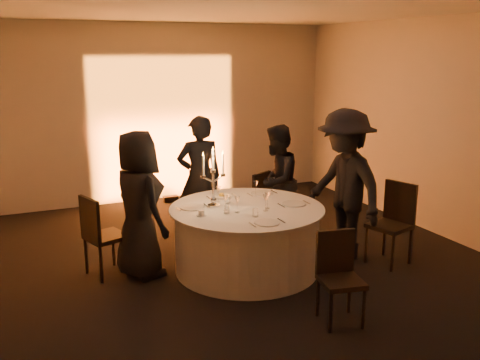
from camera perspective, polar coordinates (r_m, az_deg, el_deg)
name	(u,v)px	position (r m, az deg, el deg)	size (l,w,h in m)	color
floor	(247,269)	(6.46, 0.72, -9.48)	(7.00, 7.00, 0.00)	black
ceiling	(248,6)	(5.96, 0.81, 18.11)	(7.00, 7.00, 0.00)	silver
wall_back	(163,113)	(9.30, -8.21, 7.10)	(7.00, 7.00, 0.00)	#B7B1AA
wall_right	(450,130)	(7.75, 21.51, 5.01)	(7.00, 7.00, 0.00)	#B7B1AA
uplighter_fixture	(171,199)	(9.29, -7.41, -2.00)	(0.25, 0.12, 0.10)	black
banquet_table	(247,239)	(6.32, 0.73, -6.27)	(1.80, 1.80, 0.77)	black
chair_left	(100,232)	(6.30, -14.75, -5.36)	(0.53, 0.53, 0.95)	black
chair_back_left	(201,195)	(7.64, -4.13, -1.65)	(0.41, 0.41, 0.94)	black
chair_back_right	(256,198)	(7.62, 1.68, -1.94)	(0.52, 0.52, 0.88)	black
chair_right	(394,218)	(6.76, 16.08, -3.92)	(0.54, 0.54, 0.99)	black
chair_front	(339,272)	(5.24, 10.47, -9.59)	(0.45, 0.45, 0.87)	black
guest_left	(139,205)	(6.13, -10.74, -2.61)	(0.82, 0.54, 1.69)	black
guest_back_left	(200,178)	(7.31, -4.34, 0.26)	(0.62, 0.41, 1.70)	black
guest_back_right	(276,181)	(7.38, 3.91, -0.14)	(0.76, 0.59, 1.56)	black
guest_right	(344,186)	(6.63, 11.06, -0.59)	(1.21, 0.69, 1.87)	black
plate_left	(192,207)	(6.19, -5.09, -2.92)	(0.36, 0.29, 0.01)	white
plate_back_left	(222,195)	(6.63, -1.97, -1.66)	(0.36, 0.26, 0.08)	white
plate_back_right	(262,193)	(6.78, 2.37, -1.41)	(0.36, 0.28, 0.01)	white
plate_right	(294,204)	(6.34, 5.78, -2.54)	(0.36, 0.28, 0.01)	white
plate_front	(267,223)	(5.63, 2.90, -4.57)	(0.36, 0.27, 0.01)	white
coffee_cup	(201,213)	(5.89, -4.14, -3.54)	(0.11, 0.11, 0.07)	white
candelabra	(213,186)	(6.17, -2.86, -0.63)	(0.30, 0.14, 0.71)	silver
wine_glass_a	(266,199)	(6.03, 2.75, -2.04)	(0.07, 0.07, 0.19)	silver
wine_glass_b	(225,199)	(6.02, -1.57, -2.04)	(0.07, 0.07, 0.19)	silver
wine_glass_c	(256,185)	(6.65, 1.69, -0.54)	(0.07, 0.07, 0.19)	silver
wine_glass_d	(237,201)	(5.95, -0.31, -2.24)	(0.07, 0.07, 0.19)	silver
wine_glass_e	(267,197)	(6.12, 2.95, -1.81)	(0.07, 0.07, 0.19)	silver
wine_glass_f	(218,191)	(6.38, -2.35, -1.15)	(0.07, 0.07, 0.19)	silver
tumbler_a	(255,213)	(5.84, 1.66, -3.50)	(0.07, 0.07, 0.09)	silver
tumbler_b	(228,200)	(6.35, -1.32, -2.09)	(0.07, 0.07, 0.09)	silver
tumbler_c	(227,210)	(5.95, -1.45, -3.17)	(0.07, 0.07, 0.09)	silver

